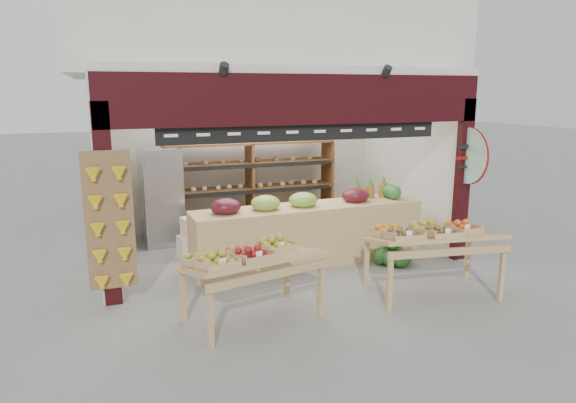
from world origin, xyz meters
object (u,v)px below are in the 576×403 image
Objects in this scene: display_table_left at (243,259)px; watermelon_pile at (392,254)px; cardboard_stack at (205,240)px; back_shelving at (250,172)px; refrigerator at (161,197)px; mid_counter at (308,232)px; display_table_right at (428,235)px.

display_table_left is 2.93× the size of watermelon_pile.
cardboard_stack is 1.72× the size of watermelon_pile.
back_shelving is at bearing 45.74° from cardboard_stack.
refrigerator is 2.91× the size of watermelon_pile.
mid_counter is at bearing -46.43° from refrigerator.
back_shelving is at bearing 3.84° from refrigerator.
back_shelving is 5.57× the size of watermelon_pile.
cardboard_stack is 2.80m from display_table_left.
mid_counter is 1.43m from watermelon_pile.
refrigerator is at bearing 138.16° from mid_counter.
back_shelving is 1.89m from cardboard_stack.
mid_counter is at bearing -33.28° from cardboard_stack.
cardboard_stack is at bearing -60.59° from refrigerator.
display_table_right reaches higher than display_table_left.
watermelon_pile is (2.83, 1.23, -0.64)m from display_table_left.
watermelon_pile is at bearing 23.46° from display_table_left.
display_table_right is (3.16, -3.66, -0.04)m from refrigerator.
display_table_right is (1.42, -3.92, -0.38)m from back_shelving.
display_table_left is (-1.55, -1.76, 0.28)m from mid_counter.
watermelon_pile is (2.77, -1.52, -0.10)m from cardboard_stack.
back_shelving reaches higher than display_table_left.
display_table_left reaches higher than watermelon_pile.
refrigerator reaches higher than watermelon_pile.
display_table_left is at bearing -106.91° from back_shelving.
cardboard_stack is 0.59× the size of display_table_left.
display_table_left is at bearing -156.54° from watermelon_pile.
back_shelving is at bearing 121.49° from watermelon_pile.
back_shelving reaches higher than cardboard_stack.
watermelon_pile is (1.28, -0.53, -0.36)m from mid_counter.
refrigerator reaches higher than mid_counter.
display_table_left is at bearing 179.70° from display_table_right.
refrigerator is 0.46× the size of mid_counter.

